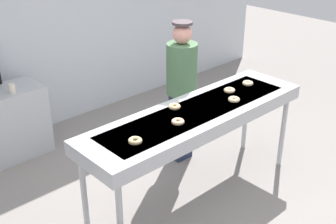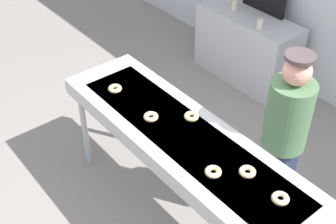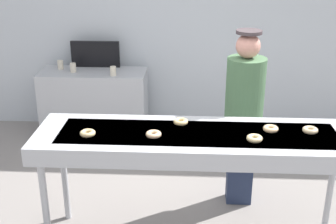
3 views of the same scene
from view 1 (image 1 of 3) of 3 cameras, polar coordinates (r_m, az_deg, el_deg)
name	(u,v)px [view 1 (image 1 of 3)]	position (r m, az deg, el deg)	size (l,w,h in m)	color
ground_plane	(194,194)	(4.80, 3.47, -10.76)	(16.00, 16.00, 0.00)	gray
back_wall	(57,11)	(6.07, -14.34, 12.67)	(8.00, 0.12, 3.10)	silver
fryer_conveyor	(197,117)	(4.31, 3.80, -0.67)	(2.57, 0.70, 1.02)	#B7BABF
plain_donut_0	(135,141)	(3.70, -4.34, -3.78)	(0.12, 0.12, 0.04)	#E7C483
plain_donut_1	(175,107)	(4.29, 0.86, 0.72)	(0.12, 0.12, 0.04)	#F6CE85
plain_donut_2	(234,99)	(4.49, 8.65, 1.64)	(0.12, 0.12, 0.04)	beige
plain_donut_3	(248,83)	(4.92, 10.44, 3.74)	(0.12, 0.12, 0.04)	beige
plain_donut_4	(229,90)	(4.70, 8.06, 2.84)	(0.12, 0.12, 0.04)	#F8CD93
plain_donut_5	(178,122)	(3.99, 1.31, -1.28)	(0.12, 0.12, 0.04)	#F7C594
worker_baker	(181,84)	(4.99, 1.78, 3.71)	(0.35, 0.35, 1.70)	#222E4A
paper_cup_0	(12,88)	(5.32, -19.79, 2.94)	(0.07, 0.07, 0.11)	beige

